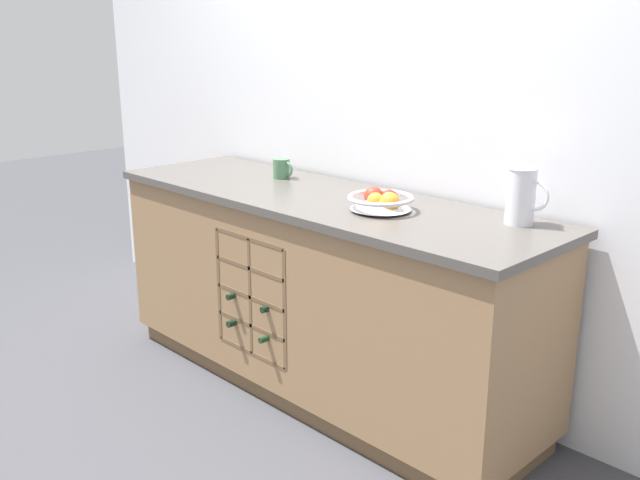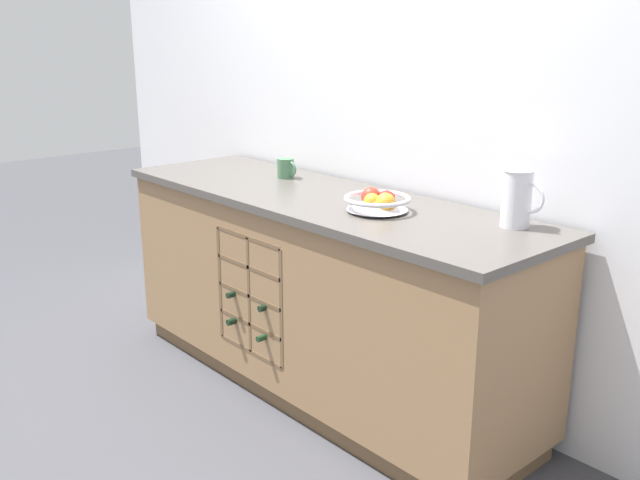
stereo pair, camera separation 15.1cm
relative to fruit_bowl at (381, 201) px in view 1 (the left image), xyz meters
name	(u,v)px [view 1 (the left image)]	position (x,y,z in m)	size (l,w,h in m)	color
ground_plane	(320,386)	(-0.36, 0.02, -0.95)	(14.00, 14.00, 0.00)	#424247
back_wall	(379,104)	(-0.36, 0.40, 0.32)	(4.53, 0.06, 2.55)	white
kitchen_island	(319,293)	(-0.36, 0.02, -0.49)	(2.17, 0.68, 0.91)	brown
fruit_bowl	(381,201)	(0.00, 0.00, 0.00)	(0.26, 0.26, 0.09)	silver
white_pitcher	(522,195)	(0.49, 0.21, 0.07)	(0.17, 0.11, 0.21)	white
ceramic_mug	(282,169)	(-0.75, 0.15, 0.01)	(0.12, 0.08, 0.09)	#4C7A56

